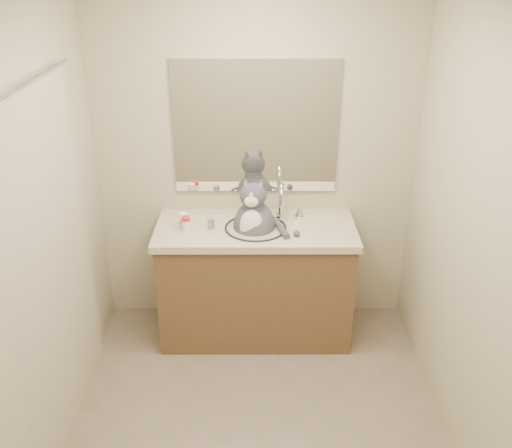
{
  "coord_description": "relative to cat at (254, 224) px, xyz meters",
  "views": [
    {
      "loc": [
        -0.0,
        -2.45,
        2.52
      ],
      "look_at": [
        0.0,
        0.65,
        1.02
      ],
      "focal_mm": 40.0,
      "sensor_mm": 36.0,
      "label": 1
    }
  ],
  "objects": [
    {
      "name": "vanity",
      "position": [
        0.01,
        0.01,
        -0.43
      ],
      "size": [
        1.34,
        0.59,
        1.12
      ],
      "color": "brown",
      "rests_on": "ground"
    },
    {
      "name": "grey_canister",
      "position": [
        -0.29,
        -0.02,
        0.01
      ],
      "size": [
        0.06,
        0.06,
        0.07
      ],
      "rotation": [
        0.0,
        0.0,
        -0.31
      ],
      "color": "gray",
      "rests_on": "vanity"
    },
    {
      "name": "shower_curtain",
      "position": [
        -1.04,
        -0.86,
        0.16
      ],
      "size": [
        0.02,
        1.3,
        1.93
      ],
      "color": "#C4B794",
      "rests_on": "ground"
    },
    {
      "name": "pill_bottle_orange",
      "position": [
        -0.47,
        0.01,
        0.02
      ],
      "size": [
        0.06,
        0.06,
        0.1
      ],
      "rotation": [
        0.0,
        0.0,
        0.03
      ],
      "color": "white",
      "rests_on": "vanity"
    },
    {
      "name": "mirror",
      "position": [
        0.01,
        0.28,
        0.58
      ],
      "size": [
        1.1,
        0.02,
        0.9
      ],
      "primitive_type": "cube",
      "color": "white",
      "rests_on": "room"
    },
    {
      "name": "cat",
      "position": [
        0.0,
        0.0,
        0.0
      ],
      "size": [
        0.4,
        0.38,
        0.57
      ],
      "rotation": [
        0.0,
        0.0,
        -0.17
      ],
      "color": "#48484D",
      "rests_on": "vanity"
    },
    {
      "name": "room",
      "position": [
        0.01,
        -0.96,
        0.33
      ],
      "size": [
        2.22,
        2.52,
        2.42
      ],
      "color": "#7B6655",
      "rests_on": "ground"
    },
    {
      "name": "pill_bottle_redcap",
      "position": [
        -0.45,
        -0.04,
        0.02
      ],
      "size": [
        0.06,
        0.06,
        0.1
      ],
      "rotation": [
        0.0,
        0.0,
        0.05
      ],
      "color": "white",
      "rests_on": "vanity"
    }
  ]
}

